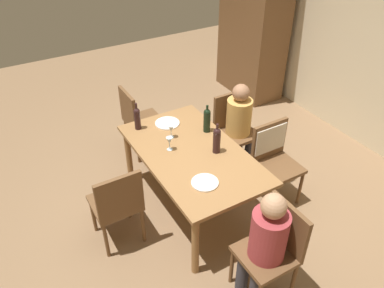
{
  "coord_description": "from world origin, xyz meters",
  "views": [
    {
      "loc": [
        2.68,
        -1.56,
        3.07
      ],
      "look_at": [
        0.0,
        0.0,
        0.85
      ],
      "focal_mm": 35.77,
      "sensor_mm": 36.0,
      "label": 1
    }
  ],
  "objects": [
    {
      "name": "person_man_bearded",
      "position": [
        -0.35,
        0.86,
        0.65
      ],
      "size": [
        0.35,
        0.3,
        1.12
      ],
      "rotation": [
        0.0,
        0.0,
        -1.57
      ],
      "color": "#33333D",
      "rests_on": "ground_plane"
    },
    {
      "name": "chair_near",
      "position": [
        0.09,
        -0.86,
        0.53
      ],
      "size": [
        0.44,
        0.44,
        0.92
      ],
      "rotation": [
        0.0,
        0.0,
        1.57
      ],
      "color": "brown",
      "rests_on": "ground_plane"
    },
    {
      "name": "armoire_cabinet",
      "position": [
        -1.93,
        2.23,
        1.1
      ],
      "size": [
        1.18,
        0.62,
        2.18
      ],
      "color": "brown",
      "rests_on": "ground_plane"
    },
    {
      "name": "chair_far_left",
      "position": [
        -0.46,
        0.86,
        0.53
      ],
      "size": [
        0.44,
        0.44,
        0.92
      ],
      "rotation": [
        0.0,
        0.0,
        -1.57
      ],
      "color": "brown",
      "rests_on": "ground_plane"
    },
    {
      "name": "wine_bottle_tall_green",
      "position": [
        0.12,
        0.22,
        0.9
      ],
      "size": [
        0.08,
        0.08,
        0.33
      ],
      "color": "black",
      "rests_on": "dining_table"
    },
    {
      "name": "handbag",
      "position": [
        -0.35,
        -0.86,
        0.11
      ],
      "size": [
        0.17,
        0.3,
        0.22
      ],
      "primitive_type": "cube",
      "rotation": [
        0.0,
        0.0,
        1.74
      ],
      "color": "brown",
      "rests_on": "ground_plane"
    },
    {
      "name": "person_woman_host",
      "position": [
        1.21,
        -0.03,
        0.65
      ],
      "size": [
        0.3,
        0.35,
        1.13
      ],
      "rotation": [
        0.0,
        0.0,
        3.14
      ],
      "color": "#33333D",
      "rests_on": "ground_plane"
    },
    {
      "name": "chair_left_end",
      "position": [
        -1.21,
        -0.09,
        0.53
      ],
      "size": [
        0.44,
        0.44,
        0.92
      ],
      "color": "brown",
      "rests_on": "ground_plane"
    },
    {
      "name": "dinner_plate_host",
      "position": [
        -0.6,
        0.03,
        0.76
      ],
      "size": [
        0.28,
        0.28,
        0.01
      ],
      "primitive_type": "cylinder",
      "color": "white",
      "rests_on": "dining_table"
    },
    {
      "name": "wine_bottle_dark_red",
      "position": [
        -0.68,
        -0.3,
        0.89
      ],
      "size": [
        0.07,
        0.07,
        0.32
      ],
      "color": "black",
      "rests_on": "dining_table"
    },
    {
      "name": "dining_table",
      "position": [
        0.0,
        0.0,
        0.66
      ],
      "size": [
        1.67,
        0.96,
        0.75
      ],
      "color": "olive",
      "rests_on": "ground_plane"
    },
    {
      "name": "wine_glass_near_left",
      "position": [
        -0.15,
        -0.18,
        0.85
      ],
      "size": [
        0.07,
        0.07,
        0.15
      ],
      "color": "silver",
      "rests_on": "dining_table"
    },
    {
      "name": "rear_room_partition",
      "position": [
        0.0,
        2.68,
        1.35
      ],
      "size": [
        6.4,
        0.12,
        2.7
      ],
      "primitive_type": "cube",
      "color": "beige",
      "rests_on": "ground_plane"
    },
    {
      "name": "chair_far_right",
      "position": [
        0.25,
        0.86,
        0.59
      ],
      "size": [
        0.46,
        0.44,
        0.92
      ],
      "rotation": [
        0.0,
        0.0,
        -1.57
      ],
      "color": "brown",
      "rests_on": "ground_plane"
    },
    {
      "name": "wine_glass_centre",
      "position": [
        -0.34,
        -0.06,
        0.85
      ],
      "size": [
        0.07,
        0.07,
        0.15
      ],
      "color": "silver",
      "rests_on": "dining_table"
    },
    {
      "name": "wine_bottle_short_olive",
      "position": [
        -0.25,
        0.33,
        0.9
      ],
      "size": [
        0.08,
        0.08,
        0.32
      ],
      "color": "black",
      "rests_on": "dining_table"
    },
    {
      "name": "dinner_plate_guest_left",
      "position": [
        0.47,
        -0.14,
        0.76
      ],
      "size": [
        0.25,
        0.25,
        0.01
      ],
      "primitive_type": "cylinder",
      "color": "white",
      "rests_on": "dining_table"
    },
    {
      "name": "ground_plane",
      "position": [
        0.0,
        0.0,
        0.0
      ],
      "size": [
        10.0,
        10.0,
        0.0
      ],
      "primitive_type": "plane",
      "color": "#846647"
    },
    {
      "name": "chair_right_end",
      "position": [
        1.21,
        0.09,
        0.53
      ],
      "size": [
        0.44,
        0.44,
        0.92
      ],
      "rotation": [
        0.0,
        0.0,
        3.14
      ],
      "color": "brown",
      "rests_on": "ground_plane"
    }
  ]
}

